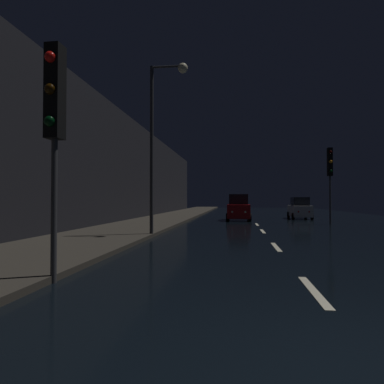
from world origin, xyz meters
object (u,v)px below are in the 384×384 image
car_approaching_headlights (238,208)px  car_parked_right_far (300,209)px  traffic_light_near_left (54,110)px  traffic_light_far_right (330,168)px  streetlamp_overhead (161,123)px

car_approaching_headlights → car_parked_right_far: (5.26, 2.93, -0.10)m
traffic_light_near_left → car_approaching_headlights: traffic_light_near_left is taller
traffic_light_far_right → streetlamp_overhead: 13.20m
traffic_light_near_left → car_approaching_headlights: 21.46m
traffic_light_far_right → car_parked_right_far: traffic_light_far_right is taller
traffic_light_far_right → car_parked_right_far: 7.19m
traffic_light_near_left → car_parked_right_far: 25.70m
traffic_light_near_left → streetlamp_overhead: (0.34, 8.36, 1.59)m
traffic_light_near_left → streetlamp_overhead: streetlamp_overhead is taller
streetlamp_overhead → car_approaching_headlights: size_ratio=1.87×
car_approaching_headlights → car_parked_right_far: 6.02m
car_approaching_headlights → car_parked_right_far: size_ratio=1.12×
traffic_light_far_right → streetlamp_overhead: bearing=-48.0°
traffic_light_far_right → car_parked_right_far: bearing=-174.5°
car_parked_right_far → car_approaching_headlights: bearing=119.2°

